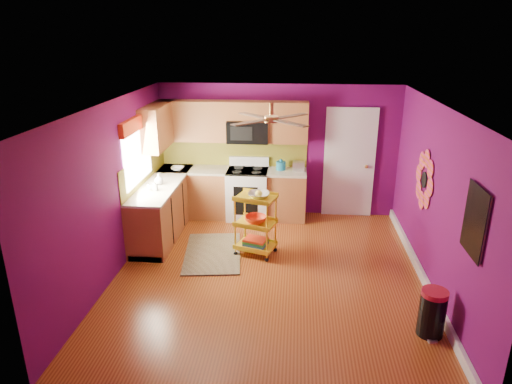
# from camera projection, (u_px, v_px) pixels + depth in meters

# --- Properties ---
(ground) EXTENTS (5.00, 5.00, 0.00)m
(ground) POSITION_uv_depth(u_px,v_px,m) (269.00, 275.00, 6.76)
(ground) COLOR maroon
(ground) RESTS_ON ground
(room_envelope) EXTENTS (4.54, 5.04, 2.52)m
(room_envelope) POSITION_uv_depth(u_px,v_px,m) (272.00, 169.00, 6.20)
(room_envelope) COLOR #600B54
(room_envelope) RESTS_ON ground
(lower_cabinets) EXTENTS (2.81, 2.31, 0.94)m
(lower_cabinets) POSITION_uv_depth(u_px,v_px,m) (203.00, 201.00, 8.43)
(lower_cabinets) COLOR brown
(lower_cabinets) RESTS_ON ground
(electric_range) EXTENTS (0.76, 0.66, 1.13)m
(electric_range) POSITION_uv_depth(u_px,v_px,m) (248.00, 193.00, 8.68)
(electric_range) COLOR white
(electric_range) RESTS_ON ground
(upper_cabinetry) EXTENTS (2.80, 2.30, 1.26)m
(upper_cabinetry) POSITION_uv_depth(u_px,v_px,m) (209.00, 124.00, 8.29)
(upper_cabinetry) COLOR brown
(upper_cabinetry) RESTS_ON ground
(left_window) EXTENTS (0.08, 1.35, 1.08)m
(left_window) POSITION_uv_depth(u_px,v_px,m) (137.00, 141.00, 7.35)
(left_window) COLOR white
(left_window) RESTS_ON ground
(panel_door) EXTENTS (0.95, 0.11, 2.15)m
(panel_door) POSITION_uv_depth(u_px,v_px,m) (349.00, 164.00, 8.61)
(panel_door) COLOR white
(panel_door) RESTS_ON ground
(right_wall_art) EXTENTS (0.04, 2.74, 1.04)m
(right_wall_art) POSITION_uv_depth(u_px,v_px,m) (444.00, 196.00, 5.76)
(right_wall_art) COLOR black
(right_wall_art) RESTS_ON ground
(ceiling_fan) EXTENTS (1.01, 1.01, 0.26)m
(ceiling_fan) POSITION_uv_depth(u_px,v_px,m) (271.00, 118.00, 6.17)
(ceiling_fan) COLOR #BF8C3F
(ceiling_fan) RESTS_ON ground
(shag_rug) EXTENTS (1.05, 1.53, 0.02)m
(shag_rug) POSITION_uv_depth(u_px,v_px,m) (213.00, 253.00, 7.39)
(shag_rug) COLOR black
(shag_rug) RESTS_ON ground
(rolling_cart) EXTENTS (0.71, 0.60, 1.09)m
(rolling_cart) POSITION_uv_depth(u_px,v_px,m) (256.00, 222.00, 7.20)
(rolling_cart) COLOR yellow
(rolling_cart) RESTS_ON ground
(trash_can) EXTENTS (0.37, 0.38, 0.59)m
(trash_can) POSITION_uv_depth(u_px,v_px,m) (432.00, 313.00, 5.34)
(trash_can) COLOR black
(trash_can) RESTS_ON ground
(teal_kettle) EXTENTS (0.18, 0.18, 0.21)m
(teal_kettle) POSITION_uv_depth(u_px,v_px,m) (281.00, 165.00, 8.54)
(teal_kettle) COLOR #13688F
(teal_kettle) RESTS_ON lower_cabinets
(toaster) EXTENTS (0.22, 0.15, 0.18)m
(toaster) POSITION_uv_depth(u_px,v_px,m) (299.00, 166.00, 8.47)
(toaster) COLOR beige
(toaster) RESTS_ON lower_cabinets
(soap_bottle_a) EXTENTS (0.08, 0.08, 0.17)m
(soap_bottle_a) POSITION_uv_depth(u_px,v_px,m) (155.00, 186.00, 7.43)
(soap_bottle_a) COLOR #EA3F72
(soap_bottle_a) RESTS_ON lower_cabinets
(soap_bottle_b) EXTENTS (0.15, 0.15, 0.19)m
(soap_bottle_b) POSITION_uv_depth(u_px,v_px,m) (159.00, 179.00, 7.73)
(soap_bottle_b) COLOR white
(soap_bottle_b) RESTS_ON lower_cabinets
(counter_dish) EXTENTS (0.24, 0.24, 0.06)m
(counter_dish) POSITION_uv_depth(u_px,v_px,m) (177.00, 168.00, 8.54)
(counter_dish) COLOR white
(counter_dish) RESTS_ON lower_cabinets
(counter_cup) EXTENTS (0.13, 0.13, 0.10)m
(counter_cup) POSITION_uv_depth(u_px,v_px,m) (151.00, 187.00, 7.47)
(counter_cup) COLOR white
(counter_cup) RESTS_ON lower_cabinets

